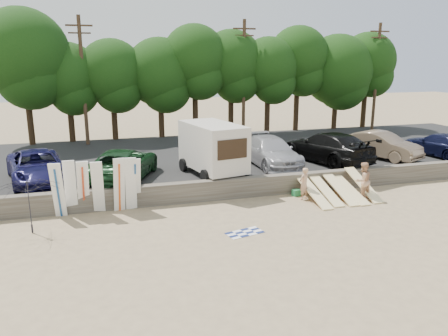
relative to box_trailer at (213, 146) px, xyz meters
The scene contains 30 objects.
ground 6.59m from the box_trailer, 56.12° to the right, with size 120.00×120.00×0.00m, color tan.
seawall 4.43m from the box_trailer, 31.84° to the right, with size 44.00×0.50×1.00m, color #6B6356.
parking_lot 6.65m from the box_trailer, 57.17° to the left, with size 44.00×14.50×0.70m, color #282828.
treeline 13.29m from the box_trailer, 76.62° to the left, with size 33.64×6.71×9.59m.
utility_poles 12.56m from the box_trailer, 63.32° to the left, with size 25.80×0.26×9.00m.
box_trailer is the anchor object (origin of this frame).
car_0 9.01m from the box_trailer, behind, with size 2.58×5.60×1.55m, color #141342.
car_1 4.80m from the box_trailer, behind, with size 2.65×5.74×1.59m, color #13351A.
car_2 4.04m from the box_trailer, 16.67° to the left, with size 2.28×5.60×1.63m, color #A9A8AD.
car_3 7.50m from the box_trailer, ahead, with size 2.54×6.24×1.81m, color black.
car_4 11.26m from the box_trailer, ahead, with size 1.73×4.96×1.63m, color #90765C.
car_5 15.23m from the box_trailer, ahead, with size 2.06×5.06×1.47m, color black.
surfboard_upright_0 8.21m from the box_trailer, 160.13° to the right, with size 0.50×0.06×2.60m, color white.
surfboard_upright_1 7.65m from the box_trailer, 160.51° to the right, with size 0.50×0.06×2.60m, color white.
surfboard_upright_2 7.15m from the box_trailer, 159.25° to the right, with size 0.50×0.06×2.60m, color white.
surfboard_upright_3 6.67m from the box_trailer, 155.49° to the right, with size 0.50×0.06×2.60m, color white.
surfboard_upright_4 5.82m from the box_trailer, 152.15° to the right, with size 0.50×0.06×2.60m, color white.
surfboard_upright_5 5.35m from the box_trailer, 149.92° to the right, with size 0.50×0.06×2.60m, color white.
surfboard_upright_6 5.14m from the box_trailer, 149.87° to the right, with size 0.50×0.06×2.60m, color white.
surfboard_low_0 5.87m from the box_trailer, 42.44° to the right, with size 0.56×3.00×0.07m, color #FFE6A0.
surfboard_low_1 6.26m from the box_trailer, 36.58° to the right, with size 0.56×3.00×0.07m, color #FFE6A0.
surfboard_low_2 6.91m from the box_trailer, 33.29° to the right, with size 0.56×3.00×0.07m, color #FFE6A0.
surfboard_low_3 7.39m from the box_trailer, 31.20° to the right, with size 0.56×3.00×0.07m, color #FFE6A0.
surfboard_low_4 8.01m from the box_trailer, 27.81° to the right, with size 0.56×3.00×0.07m, color #FFE6A0.
beachgoer_a 5.24m from the box_trailer, 41.84° to the right, with size 0.59×0.39×1.61m, color tan.
beachgoer_b 7.86m from the box_trailer, 32.41° to the right, with size 0.91×0.71×1.88m, color tan.
cooler 5.03m from the box_trailer, 36.88° to the right, with size 0.38×0.30×0.32m, color #268E4E.
gear_bag 7.06m from the box_trailer, 25.84° to the right, with size 0.30×0.25×0.22m, color orange.
beach_towel 7.01m from the box_trailer, 93.98° to the right, with size 1.50×1.50×0.00m, color white.
beach_umbrella 9.66m from the box_trailer, 154.22° to the right, with size 2.47×2.52×2.26m, color black.
Camera 1 is at (-9.34, -16.91, 6.79)m, focal length 35.00 mm.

